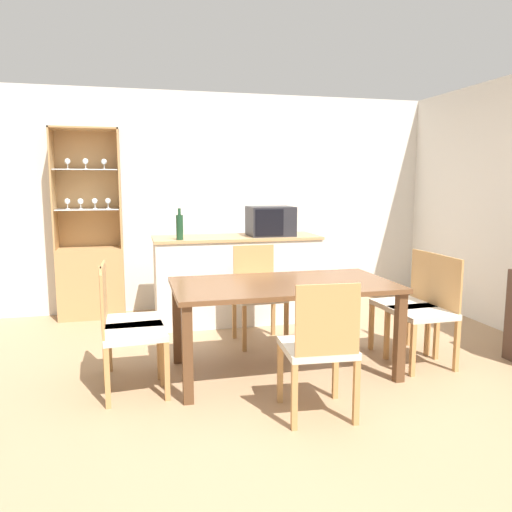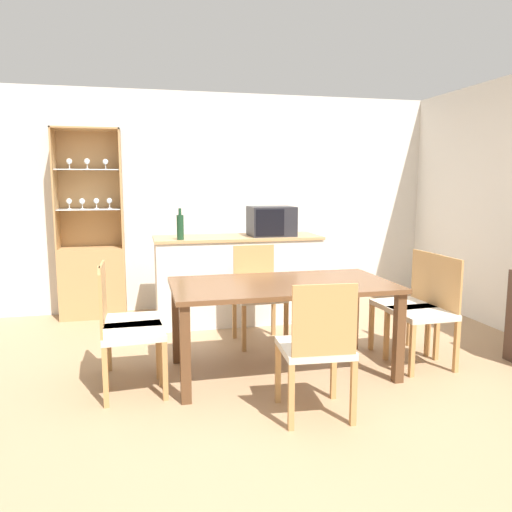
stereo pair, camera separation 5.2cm
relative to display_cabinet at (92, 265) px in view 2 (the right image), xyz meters
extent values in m
plane|color=#A37F5B|center=(1.55, -2.44, -0.59)|extent=(18.00, 18.00, 0.00)
cube|color=silver|center=(1.55, 0.19, 0.68)|extent=(6.80, 0.06, 2.55)
cube|color=silver|center=(1.55, -0.54, -0.14)|extent=(1.75, 0.60, 0.90)
cube|color=tan|center=(1.55, -0.54, 0.32)|extent=(1.78, 0.63, 0.03)
cube|color=tan|center=(0.00, -0.01, -0.20)|extent=(0.71, 0.35, 0.79)
cube|color=tan|center=(0.00, 0.15, 0.84)|extent=(0.71, 0.02, 1.30)
cube|color=tan|center=(-0.35, -0.01, 0.84)|extent=(0.02, 0.35, 1.30)
cube|color=tan|center=(0.35, -0.01, 0.84)|extent=(0.02, 0.35, 1.30)
cube|color=tan|center=(0.00, -0.01, 1.48)|extent=(0.71, 0.35, 0.02)
cube|color=white|center=(0.00, -0.01, 0.62)|extent=(0.66, 0.30, 0.01)
cube|color=white|center=(0.00, -0.01, 1.05)|extent=(0.66, 0.30, 0.01)
cylinder|color=white|center=(-0.21, 0.00, 0.63)|extent=(0.04, 0.04, 0.01)
cylinder|color=white|center=(-0.21, 0.00, 0.66)|extent=(0.01, 0.01, 0.06)
sphere|color=white|center=(-0.21, 0.00, 0.71)|extent=(0.06, 0.06, 0.06)
cylinder|color=white|center=(-0.19, 0.00, 1.06)|extent=(0.04, 0.04, 0.01)
cylinder|color=white|center=(-0.19, 0.00, 1.09)|extent=(0.01, 0.01, 0.06)
sphere|color=white|center=(-0.19, 0.00, 1.14)|extent=(0.06, 0.06, 0.06)
cylinder|color=white|center=(-0.07, -0.06, 0.63)|extent=(0.04, 0.04, 0.01)
cylinder|color=white|center=(-0.07, -0.06, 0.66)|extent=(0.01, 0.01, 0.06)
sphere|color=white|center=(-0.07, -0.06, 0.71)|extent=(0.06, 0.06, 0.06)
cylinder|color=white|center=(0.00, -0.05, 1.06)|extent=(0.04, 0.04, 0.01)
cylinder|color=white|center=(0.00, -0.05, 1.09)|extent=(0.01, 0.01, 0.06)
sphere|color=white|center=(0.00, -0.05, 1.14)|extent=(0.06, 0.06, 0.06)
cylinder|color=white|center=(0.07, 0.03, 0.63)|extent=(0.04, 0.04, 0.01)
cylinder|color=white|center=(0.07, 0.03, 0.66)|extent=(0.01, 0.01, 0.06)
sphere|color=white|center=(0.07, 0.03, 0.71)|extent=(0.06, 0.06, 0.06)
cylinder|color=white|center=(0.19, 0.01, 1.06)|extent=(0.04, 0.04, 0.01)
cylinder|color=white|center=(0.19, 0.01, 1.09)|extent=(0.01, 0.01, 0.06)
sphere|color=white|center=(0.19, 0.01, 1.14)|extent=(0.06, 0.06, 0.06)
cylinder|color=white|center=(0.21, 0.02, 0.63)|extent=(0.04, 0.04, 0.01)
cylinder|color=white|center=(0.21, 0.02, 0.66)|extent=(0.01, 0.01, 0.06)
sphere|color=white|center=(0.21, 0.02, 0.71)|extent=(0.06, 0.06, 0.06)
cube|color=brown|center=(1.60, -2.11, 0.12)|extent=(1.72, 0.93, 0.04)
cube|color=brown|center=(0.80, -2.52, -0.25)|extent=(0.07, 0.07, 0.69)
cube|color=brown|center=(2.40, -2.52, -0.25)|extent=(0.07, 0.07, 0.69)
cube|color=brown|center=(0.80, -1.71, -0.25)|extent=(0.07, 0.07, 0.69)
cube|color=brown|center=(2.40, -1.71, -0.25)|extent=(0.07, 0.07, 0.69)
cube|color=beige|center=(0.45, -2.25, -0.15)|extent=(0.47, 0.47, 0.05)
cube|color=#B7844C|center=(0.24, -2.27, 0.09)|extent=(0.05, 0.40, 0.44)
cube|color=#B7844C|center=(0.64, -2.04, -0.38)|extent=(0.04, 0.04, 0.42)
cube|color=#B7844C|center=(0.67, -2.43, -0.38)|extent=(0.04, 0.04, 0.42)
cube|color=#B7844C|center=(0.24, -2.07, -0.38)|extent=(0.04, 0.04, 0.42)
cube|color=#B7844C|center=(0.27, -2.46, -0.38)|extent=(0.04, 0.04, 0.42)
cube|color=beige|center=(2.75, -1.97, -0.15)|extent=(0.46, 0.46, 0.05)
cube|color=#B7844C|center=(2.96, -1.96, 0.09)|extent=(0.04, 0.40, 0.44)
cube|color=#B7844C|center=(2.56, -2.18, -0.38)|extent=(0.04, 0.04, 0.42)
cube|color=#B7844C|center=(2.54, -1.79, -0.38)|extent=(0.04, 0.04, 0.42)
cube|color=#B7844C|center=(2.96, -2.16, -0.38)|extent=(0.04, 0.04, 0.42)
cube|color=#B7844C|center=(2.94, -1.76, -0.38)|extent=(0.04, 0.04, 0.42)
cube|color=beige|center=(0.45, -1.97, -0.15)|extent=(0.44, 0.44, 0.05)
cube|color=#B7844C|center=(0.24, -1.97, 0.09)|extent=(0.02, 0.40, 0.44)
cube|color=#B7844C|center=(0.65, -1.77, -0.38)|extent=(0.04, 0.04, 0.42)
cube|color=#B7844C|center=(0.65, -2.17, -0.38)|extent=(0.04, 0.04, 0.42)
cube|color=#B7844C|center=(0.26, -1.77, -0.38)|extent=(0.04, 0.04, 0.42)
cube|color=#B7844C|center=(0.25, -2.17, -0.38)|extent=(0.04, 0.04, 0.42)
cube|color=beige|center=(1.60, -1.36, -0.15)|extent=(0.45, 0.45, 0.05)
cube|color=#B7844C|center=(1.60, -1.15, 0.09)|extent=(0.40, 0.03, 0.44)
cube|color=#B7844C|center=(1.81, -1.55, -0.38)|extent=(0.04, 0.04, 0.42)
cube|color=#B7844C|center=(1.41, -1.56, -0.38)|extent=(0.04, 0.04, 0.42)
cube|color=#B7844C|center=(1.79, -1.15, -0.38)|extent=(0.04, 0.04, 0.42)
cube|color=#B7844C|center=(1.40, -1.17, -0.38)|extent=(0.04, 0.04, 0.42)
cube|color=beige|center=(1.60, -2.86, -0.15)|extent=(0.47, 0.47, 0.05)
cube|color=#B7844C|center=(1.59, -3.07, 0.09)|extent=(0.40, 0.05, 0.44)
cube|color=#B7844C|center=(1.42, -2.65, -0.38)|extent=(0.04, 0.04, 0.42)
cube|color=#B7844C|center=(1.81, -2.68, -0.38)|extent=(0.04, 0.04, 0.42)
cube|color=#B7844C|center=(1.39, -3.05, -0.38)|extent=(0.04, 0.04, 0.42)
cube|color=#B7844C|center=(1.79, -3.08, -0.38)|extent=(0.04, 0.04, 0.42)
cube|color=beige|center=(2.75, -2.25, -0.15)|extent=(0.45, 0.45, 0.05)
cube|color=#B7844C|center=(2.96, -2.25, 0.09)|extent=(0.03, 0.40, 0.44)
cube|color=#B7844C|center=(2.56, -2.45, -0.38)|extent=(0.04, 0.04, 0.42)
cube|color=#B7844C|center=(2.55, -2.06, -0.38)|extent=(0.04, 0.04, 0.42)
cube|color=#B7844C|center=(2.95, -2.45, -0.38)|extent=(0.04, 0.04, 0.42)
cube|color=#B7844C|center=(2.94, -2.05, -0.38)|extent=(0.04, 0.04, 0.42)
cube|color=#232328|center=(1.93, -0.56, 0.50)|extent=(0.48, 0.40, 0.32)
cube|color=black|center=(1.86, -0.77, 0.50)|extent=(0.30, 0.01, 0.28)
cylinder|color=#193D23|center=(0.93, -0.75, 0.46)|extent=(0.07, 0.07, 0.25)
cylinder|color=#193D23|center=(0.93, -0.75, 0.62)|extent=(0.03, 0.03, 0.07)
camera|label=1|loc=(0.47, -5.78, 0.91)|focal=35.00mm
camera|label=2|loc=(0.52, -5.79, 0.91)|focal=35.00mm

